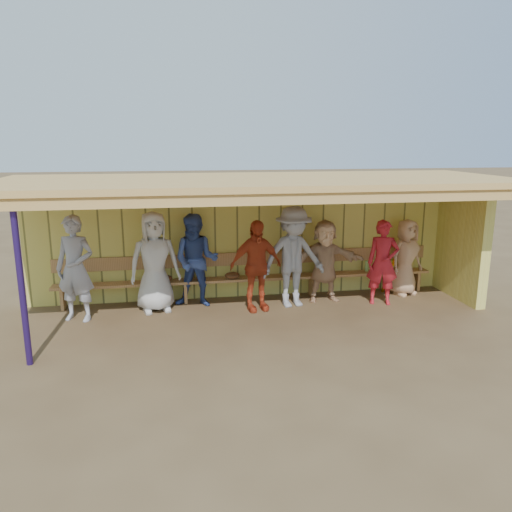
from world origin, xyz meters
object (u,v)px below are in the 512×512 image
Objects in this scene: player_b at (155,262)px; player_d at (256,266)px; player_c at (196,261)px; bench at (249,273)px; player_e at (293,257)px; player_a at (75,269)px; player_h at (406,257)px; player_f at (325,261)px; player_g at (383,263)px.

player_d is at bearing -19.94° from player_b.
player_c is at bearing -0.06° from player_b.
player_b is at bearing -166.07° from bench.
player_e reaches higher than player_b.
bench is at bearing 77.74° from player_d.
player_e is at bearing -39.96° from bench.
player_a reaches higher than player_b.
bench is at bearing 153.49° from player_h.
player_e is at bearing 5.06° from player_c.
player_c is 4.28m from player_h.
player_h is at bearing -9.55° from player_b.
player_a is 1.10× the size of player_d.
player_f reaches higher than bench.
player_f is 1.12m from player_g.
player_c is 3.60m from player_g.
player_e is at bearing -14.89° from player_b.
player_h is at bearing -5.45° from bench.
player_b is at bearing 167.24° from player_e.
player_e reaches higher than player_g.
player_c reaches higher than player_h.
player_b reaches higher than player_d.
player_g is at bearing -14.54° from player_e.
player_g is at bearing -15.61° from player_b.
player_h is at bearing 14.93° from player_c.
player_f is (3.29, 0.04, -0.13)m from player_b.
player_b is 5.06m from player_h.
player_h is at bearing 22.08° from player_a.
player_f is 0.99× the size of player_g.
player_f is at bearing 7.49° from player_e.
player_g is at bearing -167.14° from player_h.
player_b is 0.97× the size of player_e.
player_a is 1.14× the size of player_g.
bench is (-3.20, 0.31, -0.26)m from player_h.
bench is (-2.49, 0.79, -0.30)m from player_g.
player_g is (5.69, -0.05, -0.12)m from player_a.
player_b is at bearing 160.67° from player_h.
player_g is at bearing -17.55° from bench.
player_e reaches higher than bench.
player_g is 0.86m from player_h.
player_d is at bearing -163.81° from player_g.
player_d is at bearing -164.58° from player_f.
player_b is 2.60m from player_e.
player_a is 0.98× the size of player_e.
player_e is (0.74, 0.12, 0.11)m from player_d.
player_g reaches higher than player_f.
player_b is 1.19× the size of player_h.
player_h is at bearing 51.18° from player_g.
player_d is 2.49m from player_g.
player_a is 5.69m from player_g.
player_a is at bearing 162.75° from player_h.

